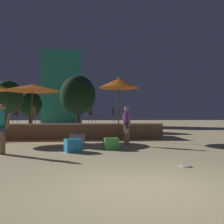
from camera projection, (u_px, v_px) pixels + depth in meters
ground_plane at (144, 189)px, 4.40m from camera, size 120.00×120.00×0.00m
wooden_deck at (69, 131)px, 14.59m from camera, size 10.36×2.88×0.86m
patio_umbrella_0 at (32, 88)px, 13.13m from camera, size 2.86×2.86×3.01m
patio_umbrella_1 at (119, 83)px, 13.06m from camera, size 2.12×2.12×3.30m
cube_seat_0 at (73, 145)px, 8.90m from camera, size 0.70×0.70×0.46m
cube_seat_1 at (77, 139)px, 11.45m from camera, size 0.66×0.66×0.44m
cube_seat_3 at (111, 143)px, 9.55m from camera, size 0.58×0.58×0.44m
person_0 at (127, 125)px, 10.77m from camera, size 0.43×0.32×1.68m
person_1 at (2, 127)px, 8.35m from camera, size 0.53×0.29×1.68m
bistro_chair_0 at (16, 113)px, 14.99m from camera, size 0.40×0.40×0.90m
bistro_chair_1 at (91, 114)px, 15.12m from camera, size 0.48×0.48×0.90m
bistro_chair_2 at (115, 114)px, 15.62m from camera, size 0.45×0.45×0.90m
bistro_chair_3 at (34, 113)px, 14.23m from camera, size 0.46×0.46×0.90m
frisbee_disc at (185, 166)px, 6.32m from camera, size 0.27×0.27×0.03m
background_tree_0 at (8, 97)px, 19.98m from camera, size 2.41×2.41×4.09m
background_tree_1 at (78, 95)px, 21.78m from camera, size 3.10×3.10×4.78m
background_tree_2 at (30, 104)px, 25.50m from camera, size 2.37×2.37×3.73m
distant_building at (63, 89)px, 33.66m from camera, size 5.08×4.07×9.69m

